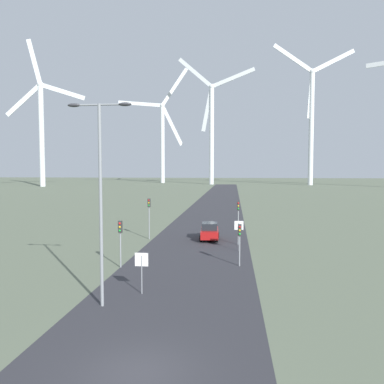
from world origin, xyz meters
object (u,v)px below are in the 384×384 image
object	(u,v)px
traffic_light_post_mid_left	(149,209)
car_approaching	(210,231)
stop_sign_far	(239,230)
traffic_light_post_mid_right	(238,213)
wind_turbine_center	(212,124)
wind_turbine_right	(311,116)
streetlamp	(100,181)
traffic_light_post_near_left	(120,233)
wind_turbine_left	(162,133)
traffic_light_post_near_right	(240,235)
wind_turbine_far_left	(41,123)
stop_sign_near	(142,265)

from	to	relation	value
traffic_light_post_mid_left	car_approaching	world-z (taller)	traffic_light_post_mid_left
stop_sign_far	traffic_light_post_mid_right	xyz separation A→B (m)	(-0.03, 2.93, 1.20)
traffic_light_post_mid_left	traffic_light_post_mid_right	bearing A→B (deg)	-11.93
traffic_light_post_mid_right	stop_sign_far	bearing A→B (deg)	-89.46
wind_turbine_center	wind_turbine_right	xyz separation A→B (m)	(45.83, -3.71, 2.51)
wind_turbine_right	traffic_light_post_mid_left	bearing A→B (deg)	-107.64
wind_turbine_center	wind_turbine_right	distance (m)	46.04
wind_turbine_center	streetlamp	bearing A→B (deg)	-88.76
car_approaching	wind_turbine_right	distance (m)	146.77
wind_turbine_center	wind_turbine_right	world-z (taller)	wind_turbine_right
traffic_light_post_near_left	wind_turbine_left	world-z (taller)	wind_turbine_left
car_approaching	wind_turbine_center	size ratio (longest dim) A/B	0.07
stop_sign_far	wind_turbine_left	bearing A→B (deg)	103.12
stop_sign_far	traffic_light_post_near_right	xyz separation A→B (m)	(-0.02, -5.18, 0.44)
traffic_light_post_mid_right	car_approaching	xyz separation A→B (m)	(-2.94, 2.25, -2.22)
wind_turbine_far_left	traffic_light_post_mid_right	bearing A→B (deg)	-54.63
traffic_light_post_mid_right	wind_turbine_right	world-z (taller)	wind_turbine_right
traffic_light_post_mid_left	wind_turbine_far_left	world-z (taller)	wind_turbine_far_left
car_approaching	wind_turbine_right	world-z (taller)	wind_turbine_right
traffic_light_post_near_right	wind_turbine_center	world-z (taller)	wind_turbine_center
wind_turbine_center	traffic_light_post_mid_right	bearing A→B (deg)	-85.63
stop_sign_near	wind_turbine_center	bearing A→B (deg)	91.85
stop_sign_near	traffic_light_post_mid_left	xyz separation A→B (m)	(-3.46, 17.16, 1.43)
streetlamp	wind_turbine_right	distance (m)	165.51
stop_sign_far	streetlamp	bearing A→B (deg)	-117.69
stop_sign_far	wind_turbine_center	bearing A→B (deg)	94.30
wind_turbine_left	wind_turbine_center	distance (m)	32.21
car_approaching	traffic_light_post_near_right	bearing A→B (deg)	-74.14
traffic_light_post_near_right	wind_turbine_far_left	world-z (taller)	wind_turbine_far_left
traffic_light_post_near_left	traffic_light_post_mid_right	xyz separation A→B (m)	(8.92, 9.52, 0.53)
traffic_light_post_mid_left	wind_turbine_center	world-z (taller)	wind_turbine_center
stop_sign_far	traffic_light_post_near_left	world-z (taller)	traffic_light_post_near_left
wind_turbine_left	traffic_light_post_near_right	bearing A→B (deg)	-77.28
wind_turbine_far_left	wind_turbine_center	bearing A→B (deg)	23.50
traffic_light_post_near_right	wind_turbine_center	xyz separation A→B (m)	(-11.04, 152.56, 26.70)
traffic_light_post_near_right	traffic_light_post_near_left	bearing A→B (deg)	-171.09
wind_turbine_center	traffic_light_post_near_left	bearing A→B (deg)	-89.21
traffic_light_post_mid_right	wind_turbine_center	world-z (taller)	wind_turbine_center
wind_turbine_far_left	traffic_light_post_near_right	bearing A→B (deg)	-56.47
traffic_light_post_near_left	wind_turbine_center	distance (m)	156.23
streetlamp	wind_turbine_center	xyz separation A→B (m)	(-3.50, 161.79, 22.30)
traffic_light_post_mid_right	wind_turbine_right	size ratio (longest dim) A/B	0.07
car_approaching	traffic_light_post_mid_right	bearing A→B (deg)	-37.39
traffic_light_post_mid_right	traffic_light_post_near_right	bearing A→B (deg)	-89.98
stop_sign_near	wind_turbine_far_left	xyz separation A→B (m)	(-75.08, 129.23, 24.81)
wind_turbine_far_left	stop_sign_far	bearing A→B (deg)	-55.30
traffic_light_post_near_right	stop_sign_near	bearing A→B (deg)	-129.75
stop_sign_near	streetlamp	bearing A→B (deg)	-127.55
wind_turbine_far_left	stop_sign_near	bearing A→B (deg)	-59.84
streetlamp	car_approaching	world-z (taller)	streetlamp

